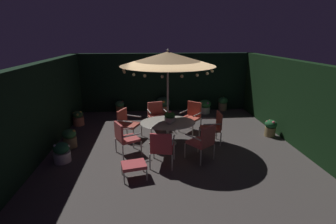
{
  "coord_description": "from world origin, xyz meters",
  "views": [
    {
      "loc": [
        -0.72,
        -6.91,
        3.17
      ],
      "look_at": [
        -0.16,
        0.04,
        1.04
      ],
      "focal_mm": 26.61,
      "sensor_mm": 36.0,
      "label": 1
    }
  ],
  "objects_px": {
    "potted_plant_back_left": "(62,152)",
    "patio_chair_south": "(214,126)",
    "patio_umbrella": "(168,59)",
    "patio_chair_northeast": "(125,136)",
    "patio_chair_southeast": "(203,140)",
    "ottoman_footrest": "(134,165)",
    "potted_plant_left_far": "(70,138)",
    "patio_chair_east": "(162,146)",
    "patio_chair_north": "(127,122)",
    "potted_plant_back_right": "(205,106)",
    "patio_chair_southwest": "(192,115)",
    "potted_plant_right_near": "(271,127)",
    "potted_plant_right_far": "(78,118)",
    "potted_plant_left_near": "(163,104)",
    "potted_plant_back_center": "(120,106)",
    "patio_dining_table": "(168,125)",
    "centerpiece_planter": "(170,117)",
    "patio_chair_west": "(156,114)",
    "potted_plant_front_corner": "(223,103)"
  },
  "relations": [
    {
      "from": "patio_umbrella",
      "to": "potted_plant_back_left",
      "type": "distance_m",
      "value": 3.78
    },
    {
      "from": "patio_chair_southwest",
      "to": "potted_plant_right_near",
      "type": "height_order",
      "value": "patio_chair_southwest"
    },
    {
      "from": "patio_umbrella",
      "to": "potted_plant_left_far",
      "type": "bearing_deg",
      "value": -179.3
    },
    {
      "from": "potted_plant_right_near",
      "to": "potted_plant_left_near",
      "type": "bearing_deg",
      "value": 139.67
    },
    {
      "from": "ottoman_footrest",
      "to": "patio_chair_southeast",
      "type": "bearing_deg",
      "value": 22.31
    },
    {
      "from": "potted_plant_right_far",
      "to": "potted_plant_left_far",
      "type": "xyz_separation_m",
      "value": [
        0.26,
        -1.97,
        0.03
      ]
    },
    {
      "from": "patio_chair_east",
      "to": "potted_plant_left_near",
      "type": "distance_m",
      "value": 4.57
    },
    {
      "from": "potted_plant_back_center",
      "to": "patio_chair_south",
      "type": "bearing_deg",
      "value": -46.66
    },
    {
      "from": "patio_chair_north",
      "to": "potted_plant_front_corner",
      "type": "relative_size",
      "value": 1.59
    },
    {
      "from": "patio_chair_southeast",
      "to": "ottoman_footrest",
      "type": "bearing_deg",
      "value": -157.69
    },
    {
      "from": "patio_dining_table",
      "to": "patio_chair_southwest",
      "type": "relative_size",
      "value": 1.66
    },
    {
      "from": "patio_chair_northeast",
      "to": "potted_plant_back_center",
      "type": "distance_m",
      "value": 4.02
    },
    {
      "from": "patio_chair_southwest",
      "to": "potted_plant_back_center",
      "type": "height_order",
      "value": "patio_chair_southwest"
    },
    {
      "from": "potted_plant_right_far",
      "to": "patio_chair_north",
      "type": "bearing_deg",
      "value": -35.74
    },
    {
      "from": "potted_plant_right_far",
      "to": "potted_plant_back_right",
      "type": "bearing_deg",
      "value": 12.61
    },
    {
      "from": "patio_umbrella",
      "to": "potted_plant_left_near",
      "type": "height_order",
      "value": "patio_umbrella"
    },
    {
      "from": "potted_plant_back_left",
      "to": "potted_plant_right_near",
      "type": "bearing_deg",
      "value": 11.29
    },
    {
      "from": "centerpiece_planter",
      "to": "patio_chair_west",
      "type": "bearing_deg",
      "value": 102.98
    },
    {
      "from": "potted_plant_back_center",
      "to": "patio_umbrella",
      "type": "bearing_deg",
      "value": -61.78
    },
    {
      "from": "centerpiece_planter",
      "to": "potted_plant_back_left",
      "type": "relative_size",
      "value": 0.73
    },
    {
      "from": "potted_plant_back_right",
      "to": "potted_plant_left_near",
      "type": "relative_size",
      "value": 0.83
    },
    {
      "from": "patio_chair_southeast",
      "to": "potted_plant_right_far",
      "type": "distance_m",
      "value": 5.04
    },
    {
      "from": "centerpiece_planter",
      "to": "ottoman_footrest",
      "type": "distance_m",
      "value": 2.06
    },
    {
      "from": "patio_dining_table",
      "to": "ottoman_footrest",
      "type": "relative_size",
      "value": 2.65
    },
    {
      "from": "patio_umbrella",
      "to": "patio_chair_west",
      "type": "relative_size",
      "value": 3.03
    },
    {
      "from": "patio_chair_north",
      "to": "potted_plant_left_far",
      "type": "distance_m",
      "value": 1.76
    },
    {
      "from": "patio_chair_northeast",
      "to": "patio_chair_east",
      "type": "distance_m",
      "value": 1.23
    },
    {
      "from": "patio_chair_southeast",
      "to": "potted_plant_back_left",
      "type": "bearing_deg",
      "value": 176.69
    },
    {
      "from": "patio_umbrella",
      "to": "potted_plant_back_left",
      "type": "height_order",
      "value": "patio_umbrella"
    },
    {
      "from": "potted_plant_right_near",
      "to": "patio_chair_east",
      "type": "bearing_deg",
      "value": -154.98
    },
    {
      "from": "patio_chair_north",
      "to": "potted_plant_back_left",
      "type": "height_order",
      "value": "patio_chair_north"
    },
    {
      "from": "patio_chair_northeast",
      "to": "patio_chair_southeast",
      "type": "bearing_deg",
      "value": -13.42
    },
    {
      "from": "patio_chair_south",
      "to": "potted_plant_back_center",
      "type": "relative_size",
      "value": 1.8
    },
    {
      "from": "patio_chair_south",
      "to": "potted_plant_back_right",
      "type": "height_order",
      "value": "patio_chair_south"
    },
    {
      "from": "patio_chair_northeast",
      "to": "potted_plant_left_near",
      "type": "height_order",
      "value": "patio_chair_northeast"
    },
    {
      "from": "patio_chair_south",
      "to": "patio_chair_west",
      "type": "height_order",
      "value": "patio_chair_south"
    },
    {
      "from": "patio_dining_table",
      "to": "patio_chair_east",
      "type": "distance_m",
      "value": 1.4
    },
    {
      "from": "centerpiece_planter",
      "to": "potted_plant_right_far",
      "type": "xyz_separation_m",
      "value": [
        -3.21,
        2.08,
        -0.65
      ]
    },
    {
      "from": "patio_chair_northeast",
      "to": "potted_plant_back_left",
      "type": "relative_size",
      "value": 1.8
    },
    {
      "from": "patio_umbrella",
      "to": "potted_plant_back_right",
      "type": "height_order",
      "value": "patio_umbrella"
    },
    {
      "from": "potted_plant_right_near",
      "to": "potted_plant_left_near",
      "type": "height_order",
      "value": "potted_plant_left_near"
    },
    {
      "from": "patio_chair_southeast",
      "to": "potted_plant_left_far",
      "type": "bearing_deg",
      "value": 163.69
    },
    {
      "from": "potted_plant_back_left",
      "to": "patio_chair_south",
      "type": "bearing_deg",
      "value": 11.67
    },
    {
      "from": "patio_chair_southeast",
      "to": "potted_plant_back_center",
      "type": "xyz_separation_m",
      "value": [
        -2.62,
        4.46,
        -0.27
      ]
    },
    {
      "from": "patio_umbrella",
      "to": "patio_chair_southeast",
      "type": "xyz_separation_m",
      "value": [
        0.83,
        -1.13,
        -2.0
      ]
    },
    {
      "from": "patio_umbrella",
      "to": "patio_chair_northeast",
      "type": "height_order",
      "value": "patio_umbrella"
    },
    {
      "from": "potted_plant_left_near",
      "to": "patio_chair_southwest",
      "type": "bearing_deg",
      "value": -67.86
    },
    {
      "from": "patio_umbrella",
      "to": "patio_chair_east",
      "type": "distance_m",
      "value": 2.45
    },
    {
      "from": "potted_plant_back_left",
      "to": "potted_plant_left_near",
      "type": "distance_m",
      "value": 5.03
    },
    {
      "from": "potted_plant_left_far",
      "to": "patio_chair_east",
      "type": "bearing_deg",
      "value": -26.83
    }
  ]
}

